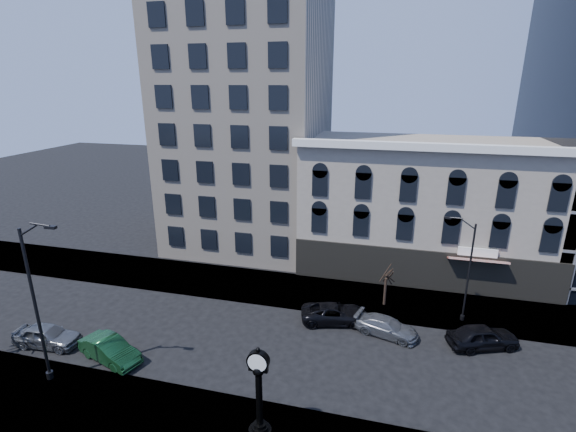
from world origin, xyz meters
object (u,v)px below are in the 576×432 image
(street_lamp_near, at_px, (38,262))
(car_near_b, at_px, (110,350))
(street_clock, at_px, (259,397))
(car_near_a, at_px, (47,336))

(street_lamp_near, distance_m, car_near_b, 7.56)
(street_clock, relative_size, street_lamp_near, 0.51)
(street_clock, relative_size, car_near_a, 1.15)
(street_lamp_near, height_order, car_near_a, street_lamp_near)
(car_near_b, bearing_deg, car_near_a, 104.42)
(street_lamp_near, relative_size, car_near_b, 2.24)
(street_lamp_near, height_order, car_near_b, street_lamp_near)
(car_near_a, relative_size, car_near_b, 0.98)
(car_near_a, bearing_deg, street_lamp_near, -132.50)
(street_clock, bearing_deg, car_near_b, 162.87)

